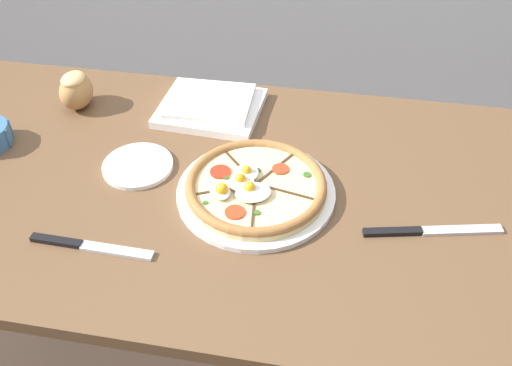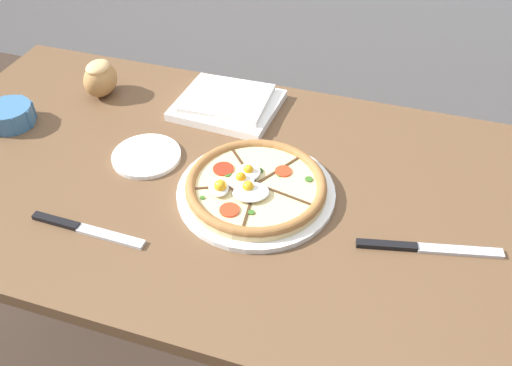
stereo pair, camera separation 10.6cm
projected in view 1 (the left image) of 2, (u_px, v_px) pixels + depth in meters
name	position (u px, v px, depth m)	size (l,w,h in m)	color
dining_table	(214.00, 217.00, 1.18)	(1.38, 0.77, 0.74)	brown
pizza	(255.00, 187.00, 1.07)	(0.32, 0.32, 0.05)	white
napkin_folded	(211.00, 106.00, 1.29)	(0.25, 0.21, 0.04)	white
bread_piece_near	(76.00, 90.00, 1.28)	(0.07, 0.10, 0.09)	#B27F47
knife_main	(431.00, 231.00, 1.00)	(0.26, 0.07, 0.01)	silver
knife_spare	(90.00, 246.00, 0.97)	(0.23, 0.02, 0.01)	silver
side_saucer	(138.00, 166.00, 1.14)	(0.15, 0.15, 0.01)	white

